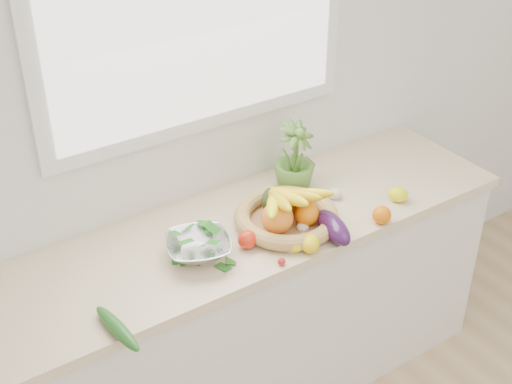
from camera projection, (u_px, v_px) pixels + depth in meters
back_wall at (199, 93)px, 2.73m from camera, size 4.50×0.02×2.70m
counter_cabinet at (244, 318)px, 3.00m from camera, size 2.20×0.58×0.86m
countertop at (242, 231)px, 2.76m from camera, size 2.24×0.62×0.04m
orange_loose at (382, 215)px, 2.76m from camera, size 0.10×0.10×0.07m
lemon_a at (293, 244)px, 2.61m from camera, size 0.08×0.09×0.06m
lemon_b at (310, 243)px, 2.60m from camera, size 0.11×0.11×0.07m
lemon_c at (398, 194)px, 2.89m from camera, size 0.10×0.10×0.06m
apple at (247, 240)px, 2.62m from camera, size 0.08×0.08×0.07m
ginger at (297, 243)px, 2.63m from camera, size 0.11×0.06×0.03m
garlic_a at (315, 197)px, 2.89m from camera, size 0.05×0.05×0.04m
garlic_b at (335, 193)px, 2.91m from camera, size 0.06×0.06×0.05m
garlic_c at (303, 227)px, 2.71m from camera, size 0.06×0.06×0.04m
eggplant at (333, 227)px, 2.67m from camera, size 0.13×0.24×0.09m
cucumber at (117, 328)px, 2.24m from camera, size 0.07×0.26×0.05m
radish at (282, 262)px, 2.54m from camera, size 0.03×0.03×0.03m
potted_herb at (295, 158)px, 2.93m from camera, size 0.23×0.23×0.31m
fruit_basket at (286, 213)px, 2.73m from camera, size 0.42×0.42×0.20m
colander_with_spinach at (198, 243)px, 2.55m from camera, size 0.31×0.31×0.12m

